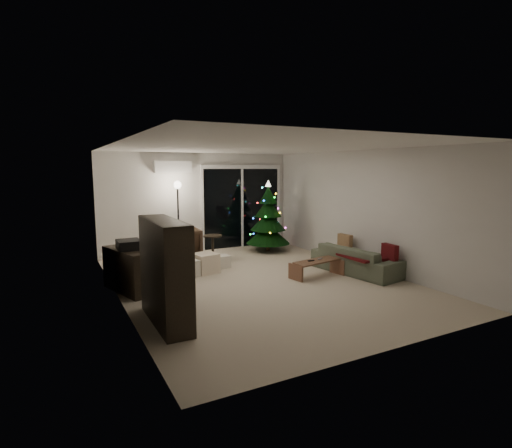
{
  "coord_description": "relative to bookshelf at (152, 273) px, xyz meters",
  "views": [
    {
      "loc": [
        -3.43,
        -6.45,
        2.12
      ],
      "look_at": [
        0.1,
        0.3,
        1.05
      ],
      "focal_mm": 28.0,
      "sensor_mm": 36.0,
      "label": 1
    }
  ],
  "objects": [
    {
      "name": "sofa",
      "position": [
        4.3,
        0.82,
        -0.44
      ],
      "size": [
        0.99,
        1.97,
        0.55
      ],
      "primitive_type": "imported",
      "rotation": [
        0.0,
        0.0,
        1.71
      ],
      "color": "#525B44",
      "rests_on": "floor"
    },
    {
      "name": "remote_a",
      "position": [
        3.26,
        0.92,
        -0.37
      ],
      "size": [
        0.13,
        0.04,
        0.02
      ],
      "primitive_type": "cube",
      "color": "black",
      "rests_on": "coffee_table"
    },
    {
      "name": "side_table",
      "position": [
        2.2,
        3.4,
        -0.44
      ],
      "size": [
        0.52,
        0.52,
        0.55
      ],
      "primitive_type": "cylinder",
      "rotation": [
        0.0,
        0.0,
        0.2
      ],
      "color": "black",
      "rests_on": "floor"
    },
    {
      "name": "sofa_throw",
      "position": [
        4.2,
        0.82,
        -0.32
      ],
      "size": [
        0.59,
        1.36,
        0.05
      ],
      "primitive_type": "cube",
      "color": "#4C0806",
      "rests_on": "sofa"
    },
    {
      "name": "remote_b",
      "position": [
        3.51,
        0.97,
        -0.37
      ],
      "size": [
        0.13,
        0.08,
        0.02
      ],
      "primitive_type": "cube",
      "rotation": [
        0.0,
        0.0,
        0.35
      ],
      "color": "slate",
      "rests_on": "coffee_table"
    },
    {
      "name": "stereo",
      "position": [
        0.0,
        1.69,
        0.1
      ],
      "size": [
        0.38,
        0.44,
        0.16
      ],
      "primitive_type": "cube",
      "color": "black",
      "rests_on": "media_cabinet"
    },
    {
      "name": "armchair",
      "position": [
        1.29,
        3.18,
        -0.3
      ],
      "size": [
        0.94,
        0.96,
        0.83
      ],
      "primitive_type": "imported",
      "rotation": [
        0.0,
        0.0,
        3.08
      ],
      "color": "#3F2B1A",
      "rests_on": "floor"
    },
    {
      "name": "bookshelf",
      "position": [
        0.0,
        0.0,
        0.0
      ],
      "size": [
        0.72,
        1.48,
        1.43
      ],
      "primitive_type": null,
      "rotation": [
        0.0,
        0.0,
        -0.26
      ],
      "color": "black",
      "rests_on": "floor"
    },
    {
      "name": "cushion_a",
      "position": [
        4.55,
        1.47,
        -0.22
      ],
      "size": [
        0.14,
        0.37,
        0.36
      ],
      "primitive_type": "cube",
      "rotation": [
        0.0,
        0.0,
        0.09
      ],
      "color": "#9D7C5B",
      "rests_on": "sofa"
    },
    {
      "name": "cardboard_box_b",
      "position": [
        2.02,
        2.5,
        -0.59
      ],
      "size": [
        0.39,
        0.3,
        0.26
      ],
      "primitive_type": "cube",
      "rotation": [
        0.0,
        0.0,
        0.07
      ],
      "color": "#EDE2C8",
      "rests_on": "floor"
    },
    {
      "name": "coffee_table",
      "position": [
        3.41,
        0.92,
        -0.55
      ],
      "size": [
        1.11,
        0.56,
        0.34
      ],
      "primitive_type": null,
      "rotation": [
        0.0,
        0.0,
        0.18
      ],
      "color": "brown",
      "rests_on": "floor"
    },
    {
      "name": "room",
      "position": [
        2.71,
        2.68,
        0.3
      ],
      "size": [
        6.5,
        7.51,
        2.6
      ],
      "color": "beige",
      "rests_on": "ground"
    },
    {
      "name": "cushion_b",
      "position": [
        4.55,
        0.17,
        -0.22
      ],
      "size": [
        0.13,
        0.37,
        0.36
      ],
      "primitive_type": "cube",
      "rotation": [
        0.0,
        0.0,
        -0.07
      ],
      "color": "#4C0806",
      "rests_on": "sofa"
    },
    {
      "name": "floor_lamp",
      "position": [
        1.54,
        3.93,
        0.16
      ],
      "size": [
        0.28,
        0.28,
        1.76
      ],
      "primitive_type": "cylinder",
      "color": "black",
      "rests_on": "floor"
    },
    {
      "name": "christmas_tree",
      "position": [
        3.77,
        3.54,
        0.19
      ],
      "size": [
        1.45,
        1.45,
        1.81
      ],
      "primitive_type": "cone",
      "rotation": [
        0.0,
        0.0,
        0.37
      ],
      "color": "black",
      "rests_on": "floor"
    },
    {
      "name": "cardboard_box_a",
      "position": [
        1.13,
        2.12,
        -0.55
      ],
      "size": [
        0.51,
        0.43,
        0.33
      ],
      "primitive_type": "cube",
      "rotation": [
        0.0,
        0.0,
        0.19
      ],
      "color": "#EDE2C8",
      "rests_on": "floor"
    },
    {
      "name": "ottoman",
      "position": [
        1.59,
        2.25,
        -0.52
      ],
      "size": [
        0.52,
        0.52,
        0.4
      ],
      "primitive_type": "cube",
      "rotation": [
        0.0,
        0.0,
        0.19
      ],
      "color": "#F1DDC6",
      "rests_on": "floor"
    },
    {
      "name": "media_cabinet",
      "position": [
        0.0,
        1.69,
        -0.34
      ],
      "size": [
        0.76,
        1.26,
        0.74
      ],
      "primitive_type": "cube",
      "rotation": [
        0.0,
        0.0,
        0.29
      ],
      "color": "black",
      "rests_on": "floor"
    }
  ]
}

